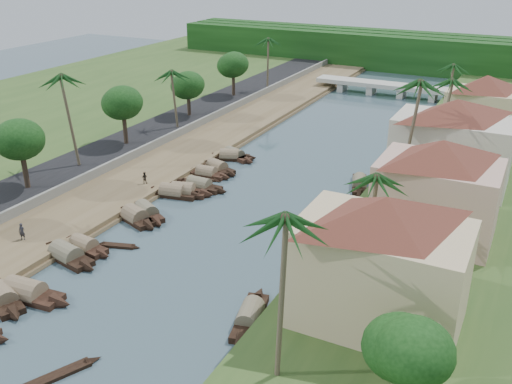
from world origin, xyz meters
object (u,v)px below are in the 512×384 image
at_px(building_near, 380,260).
at_px(person_near, 22,232).
at_px(sampan_1, 3,298).
at_px(bridge, 387,87).

height_order(building_near, person_near, building_near).
xyz_separation_m(building_near, sampan_1, (-28.45, -9.91, -5.97)).
distance_m(sampan_1, person_near, 9.77).
bearing_deg(building_near, sampan_1, -160.79).
relative_size(building_near, sampan_1, 1.93).
xyz_separation_m(building_near, person_near, (-34.40, -2.27, -4.73)).
bearing_deg(sampan_1, building_near, 43.24).
bearing_deg(person_near, bridge, 59.75).
distance_m(building_near, sampan_1, 30.71).
distance_m(bridge, person_near, 77.81).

